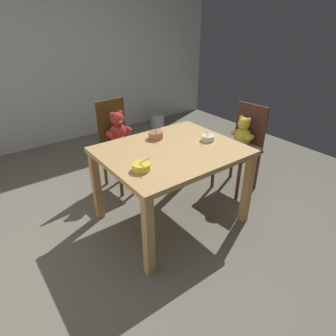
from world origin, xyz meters
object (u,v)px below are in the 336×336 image
(teddy_chair_near_right, at_px, (241,142))
(porridge_bowl_terracotta_far_center, at_px, (156,135))
(dining_table, at_px, (171,159))
(teddy_chair_far_center, at_px, (120,138))
(porridge_bowl_white_near_right, at_px, (208,138))
(porridge_bowl_yellow_near_left, at_px, (141,167))
(metal_pail, at_px, (157,121))

(teddy_chair_near_right, distance_m, porridge_bowl_terracotta_far_center, 0.98)
(teddy_chair_near_right, bearing_deg, dining_table, -4.23)
(teddy_chair_far_center, height_order, porridge_bowl_white_near_right, teddy_chair_far_center)
(porridge_bowl_yellow_near_left, xyz_separation_m, metal_pail, (1.75, 2.31, -0.64))
(metal_pail, bearing_deg, teddy_chair_near_right, -100.52)
(teddy_chair_far_center, height_order, porridge_bowl_yellow_near_left, teddy_chair_far_center)
(porridge_bowl_white_near_right, height_order, porridge_bowl_yellow_near_left, porridge_bowl_yellow_near_left)
(dining_table, xyz_separation_m, teddy_chair_near_right, (0.95, 0.02, -0.09))
(teddy_chair_near_right, height_order, porridge_bowl_yellow_near_left, teddy_chair_near_right)
(teddy_chair_far_center, xyz_separation_m, porridge_bowl_terracotta_far_center, (0.09, -0.56, 0.19))
(dining_table, relative_size, porridge_bowl_terracotta_far_center, 8.10)
(teddy_chair_far_center, relative_size, porridge_bowl_yellow_near_left, 6.77)
(teddy_chair_far_center, xyz_separation_m, teddy_chair_near_right, (1.01, -0.82, -0.03))
(teddy_chair_far_center, bearing_deg, dining_table, -1.08)
(dining_table, height_order, teddy_chair_near_right, teddy_chair_near_right)
(metal_pail, bearing_deg, porridge_bowl_white_near_right, -113.67)
(teddy_chair_near_right, xyz_separation_m, porridge_bowl_terracotta_far_center, (-0.92, 0.26, 0.22))
(dining_table, bearing_deg, teddy_chair_near_right, 1.26)
(teddy_chair_near_right, bearing_deg, teddy_chair_far_center, -44.73)
(teddy_chair_far_center, bearing_deg, porridge_bowl_white_near_right, 21.29)
(teddy_chair_near_right, xyz_separation_m, porridge_bowl_yellow_near_left, (-1.35, -0.18, 0.22))
(teddy_chair_near_right, xyz_separation_m, porridge_bowl_white_near_right, (-0.57, -0.07, 0.21))
(teddy_chair_far_center, distance_m, porridge_bowl_yellow_near_left, 1.08)
(teddy_chair_far_center, distance_m, teddy_chair_near_right, 1.30)
(teddy_chair_near_right, distance_m, porridge_bowl_white_near_right, 0.61)
(teddy_chair_far_center, relative_size, metal_pail, 4.08)
(dining_table, xyz_separation_m, metal_pail, (1.34, 2.15, -0.52))
(dining_table, bearing_deg, teddy_chair_far_center, 93.93)
(dining_table, distance_m, porridge_bowl_yellow_near_left, 0.45)
(teddy_chair_near_right, bearing_deg, porridge_bowl_yellow_near_left, 2.14)
(porridge_bowl_white_near_right, bearing_deg, porridge_bowl_terracotta_far_center, 136.95)
(dining_table, height_order, porridge_bowl_yellow_near_left, porridge_bowl_yellow_near_left)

